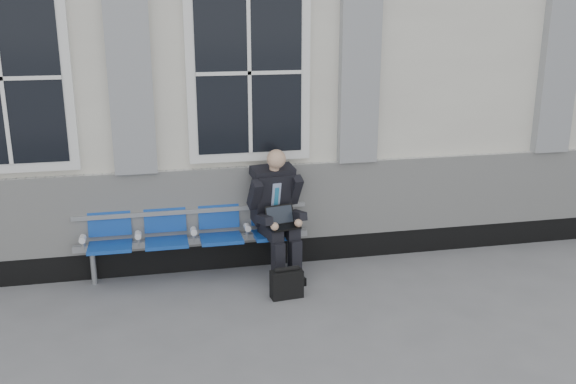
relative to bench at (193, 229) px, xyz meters
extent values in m
plane|color=slate|center=(0.33, -1.32, -0.55)|extent=(70.00, 70.00, 0.00)
cube|color=silver|center=(0.33, 2.18, 1.55)|extent=(14.00, 4.00, 4.20)
cube|color=black|center=(0.33, 0.15, -0.40)|extent=(14.00, 0.10, 0.30)
cube|color=silver|center=(0.33, 0.14, 0.20)|extent=(14.00, 0.08, 0.90)
cube|color=gray|center=(-0.57, 0.12, 1.85)|extent=(0.45, 0.14, 2.40)
cube|color=gray|center=(1.93, 0.12, 1.85)|extent=(0.45, 0.14, 2.40)
cube|color=gray|center=(4.43, 0.12, 1.85)|extent=(0.45, 0.14, 2.40)
cube|color=white|center=(-1.82, 0.14, 1.70)|extent=(1.35, 0.10, 1.95)
cube|color=black|center=(-1.82, 0.09, 1.70)|extent=(1.15, 0.02, 1.75)
cube|color=white|center=(0.68, 0.14, 1.70)|extent=(1.35, 0.10, 1.95)
cube|color=black|center=(0.68, 0.09, 1.70)|extent=(1.15, 0.02, 1.75)
cube|color=#9EA0A3|center=(0.00, -0.02, -0.13)|extent=(2.60, 0.07, 0.07)
cube|color=#9EA0A3|center=(0.00, 0.10, 0.18)|extent=(2.60, 0.05, 0.05)
cylinder|color=#9EA0A3|center=(-1.10, -0.02, -0.36)|extent=(0.06, 0.06, 0.39)
cylinder|color=#9EA0A3|center=(1.10, -0.02, -0.36)|extent=(0.06, 0.06, 0.39)
cube|color=#0C3C9C|center=(-0.90, -0.10, -0.10)|extent=(0.46, 0.42, 0.07)
cube|color=#0C3C9C|center=(-0.90, 0.11, 0.16)|extent=(0.46, 0.10, 0.40)
cube|color=#0C3C9C|center=(-0.30, -0.10, -0.10)|extent=(0.46, 0.42, 0.07)
cube|color=#0C3C9C|center=(-0.30, 0.11, 0.16)|extent=(0.46, 0.10, 0.40)
cube|color=#0C3C9C|center=(0.30, -0.10, -0.10)|extent=(0.46, 0.42, 0.07)
cube|color=#0C3C9C|center=(0.30, 0.11, 0.16)|extent=(0.46, 0.10, 0.40)
cube|color=#0C3C9C|center=(0.90, -0.10, -0.10)|extent=(0.46, 0.42, 0.07)
cube|color=#0C3C9C|center=(0.90, 0.11, 0.16)|extent=(0.46, 0.10, 0.40)
cylinder|color=white|center=(-1.18, -0.07, 0.00)|extent=(0.07, 0.12, 0.07)
cylinder|color=white|center=(-0.60, -0.07, 0.00)|extent=(0.07, 0.12, 0.07)
cylinder|color=white|center=(0.00, -0.07, 0.00)|extent=(0.07, 0.12, 0.07)
cylinder|color=white|center=(0.60, -0.07, 0.00)|extent=(0.07, 0.12, 0.07)
cylinder|color=white|center=(1.18, -0.07, 0.00)|extent=(0.07, 0.12, 0.07)
cube|color=black|center=(0.89, -0.49, -0.51)|extent=(0.16, 0.28, 0.09)
cube|color=black|center=(1.09, -0.45, -0.51)|extent=(0.16, 0.28, 0.09)
cube|color=black|center=(0.88, -0.44, -0.31)|extent=(0.14, 0.15, 0.47)
cube|color=black|center=(1.08, -0.40, -0.31)|extent=(0.14, 0.15, 0.47)
cube|color=black|center=(0.84, -0.22, -0.01)|extent=(0.23, 0.47, 0.14)
cube|color=black|center=(1.03, -0.18, -0.01)|extent=(0.23, 0.47, 0.14)
cube|color=black|center=(0.90, 0.00, 0.32)|extent=(0.48, 0.42, 0.63)
cube|color=#A5B4D9|center=(0.92, -0.12, 0.34)|extent=(0.12, 0.11, 0.36)
cube|color=teal|center=(0.92, -0.13, 0.32)|extent=(0.06, 0.09, 0.30)
cube|color=black|center=(0.90, -0.03, 0.62)|extent=(0.52, 0.33, 0.14)
cylinder|color=#D5A785|center=(0.91, -0.08, 0.69)|extent=(0.11, 0.11, 0.10)
sphere|color=#D5A785|center=(0.92, -0.14, 0.79)|extent=(0.21, 0.21, 0.21)
cube|color=black|center=(0.68, -0.15, 0.40)|extent=(0.15, 0.30, 0.37)
cube|color=black|center=(1.15, -0.05, 0.40)|extent=(0.15, 0.30, 0.37)
cube|color=black|center=(0.76, -0.32, 0.16)|extent=(0.15, 0.32, 0.14)
cube|color=black|center=(1.15, -0.24, 0.16)|extent=(0.15, 0.32, 0.14)
sphere|color=#D5A785|center=(0.84, -0.44, 0.12)|extent=(0.09, 0.09, 0.09)
sphere|color=#D5A785|center=(1.12, -0.39, 0.12)|extent=(0.09, 0.09, 0.09)
cube|color=black|center=(0.96, -0.34, 0.07)|extent=(0.37, 0.29, 0.02)
cube|color=black|center=(0.94, -0.22, 0.17)|extent=(0.34, 0.15, 0.21)
cube|color=black|center=(0.94, -0.23, 0.17)|extent=(0.31, 0.13, 0.18)
cube|color=black|center=(0.90, -0.80, -0.40)|extent=(0.35, 0.18, 0.30)
cylinder|color=black|center=(0.90, -0.80, -0.23)|extent=(0.27, 0.08, 0.05)
camera|label=1|loc=(-0.38, -6.81, 2.43)|focal=40.00mm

